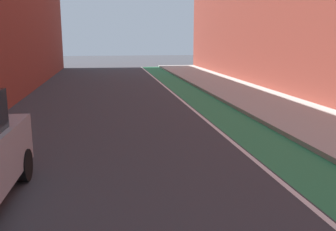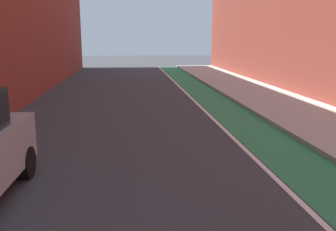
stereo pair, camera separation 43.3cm
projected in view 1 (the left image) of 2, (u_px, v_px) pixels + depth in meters
The scene contains 4 objects.
ground_plane at pixel (129, 119), 13.20m from camera, with size 94.25×94.25×0.00m, color #38383D.
bike_lane_paint at pixel (210, 106), 15.70m from camera, with size 1.60×42.84×0.00m, color #2D8451.
lane_divider_stripe at pixel (190, 107), 15.56m from camera, with size 0.12×42.84×0.00m, color white.
sidewalk_right at pixel (267, 103), 16.10m from camera, with size 3.49×42.84×0.14m, color #A8A59E.
Camera 1 is at (-0.73, 4.48, 2.85)m, focal length 39.71 mm.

